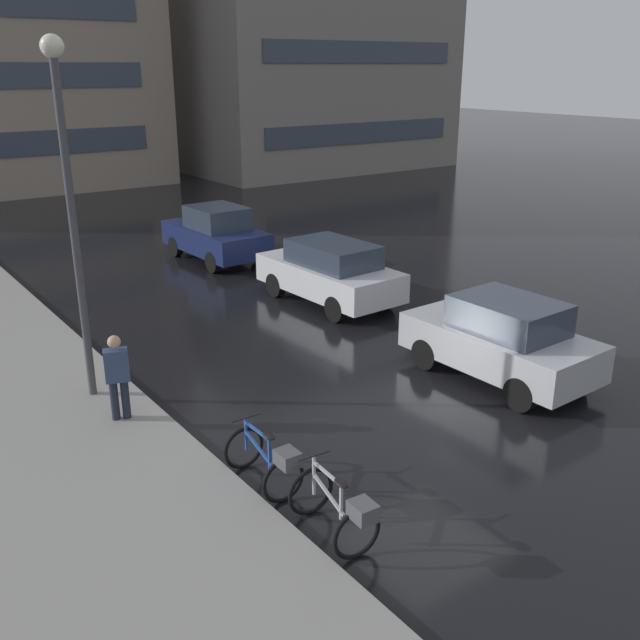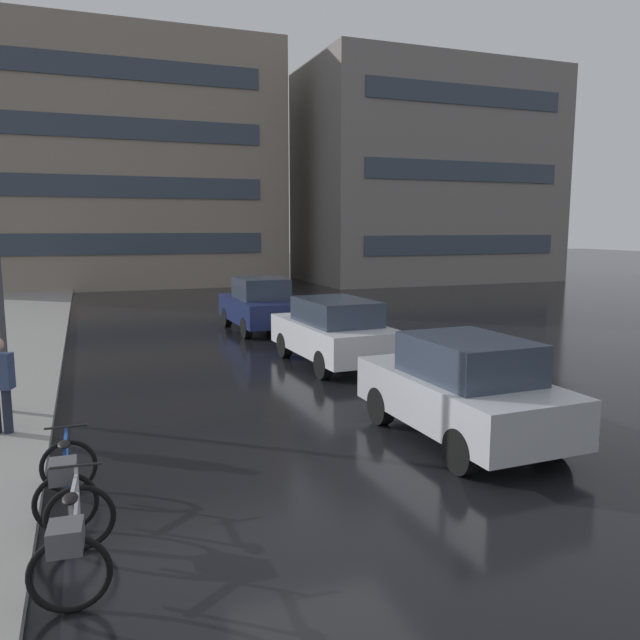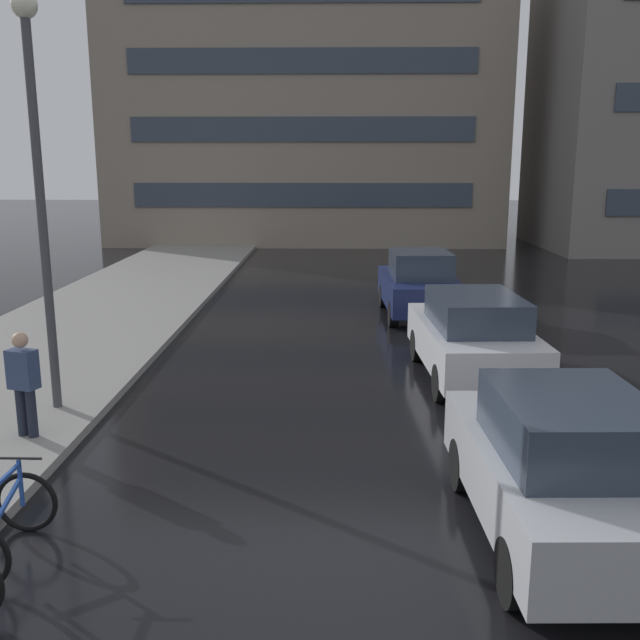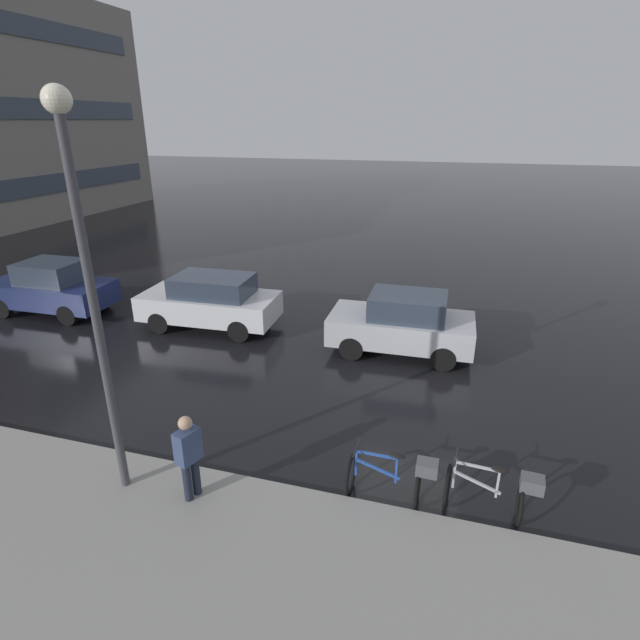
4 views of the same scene
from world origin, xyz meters
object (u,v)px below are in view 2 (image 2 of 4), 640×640
object	(u,v)px
car_silver	(463,389)
car_navy	(260,305)
bicycle_second	(66,478)
car_white	(334,331)
bicycle_nearest	(73,539)

from	to	relation	value
car_silver	car_navy	xyz separation A→B (m)	(-0.20, 11.32, 0.01)
car_silver	car_navy	distance (m)	11.32
bicycle_second	car_navy	size ratio (longest dim) A/B	0.36
car_silver	car_white	distance (m)	5.78
bicycle_nearest	car_white	world-z (taller)	car_white
car_navy	car_silver	bearing A→B (deg)	-88.99
car_white	car_navy	bearing A→B (deg)	93.56
bicycle_nearest	car_silver	xyz separation A→B (m)	(5.67, 2.22, 0.35)
car_white	car_navy	world-z (taller)	car_navy
car_navy	bicycle_nearest	bearing A→B (deg)	-112.02
car_white	car_silver	bearing A→B (deg)	-91.42
bicycle_second	car_white	xyz separation A→B (m)	(5.91, 6.44, 0.35)
car_white	bicycle_nearest	bearing A→B (deg)	-126.02
bicycle_second	car_silver	size ratio (longest dim) A/B	0.37
bicycle_nearest	bicycle_second	distance (m)	1.57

